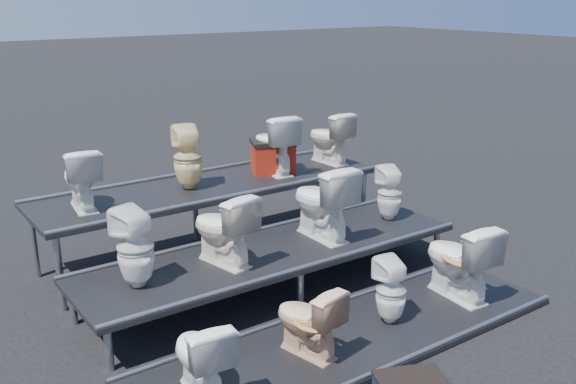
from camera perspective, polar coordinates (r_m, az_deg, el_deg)
ground at (r=6.94m, az=-1.27°, el=-8.65°), size 80.00×80.00×0.00m
tier_front at (r=6.02m, az=5.82°, el=-12.79°), size 4.20×1.20×0.06m
tier_mid at (r=6.84m, az=-1.29°, el=-6.92°), size 4.20×1.20×0.46m
tier_back at (r=7.81m, az=-6.63°, el=-2.32°), size 4.20×1.20×0.86m
toilet_0 at (r=5.08m, az=-7.75°, el=-14.25°), size 0.43×0.68×0.66m
toilet_1 at (r=5.55m, az=1.77°, el=-11.29°), size 0.48×0.69×0.64m
toilet_2 at (r=6.13m, az=9.15°, el=-8.66°), size 0.33×0.33×0.64m
toilet_3 at (r=6.73m, az=14.94°, el=-5.80°), size 0.52×0.83×0.81m
toilet_4 at (r=5.97m, az=-13.42°, el=-4.84°), size 0.41×0.42×0.75m
toilet_5 at (r=6.33m, az=-5.82°, el=-3.23°), size 0.54×0.78×0.73m
toilet_6 at (r=6.96m, az=3.04°, el=-0.82°), size 0.48×0.82×0.83m
toilet_7 at (r=7.63m, az=9.02°, el=-0.10°), size 0.37×0.37×0.64m
toilet_8 at (r=7.02m, az=-17.93°, el=1.18°), size 0.45×0.69×0.66m
toilet_9 at (r=7.44m, az=-8.90°, el=3.04°), size 0.41×0.41×0.74m
toilet_10 at (r=8.02m, az=-1.27°, el=4.32°), size 0.49×0.77×0.75m
toilet_11 at (r=8.54m, az=3.69°, el=4.88°), size 0.41×0.69×0.69m
red_crate at (r=8.09m, az=-1.35°, el=3.04°), size 0.63×0.58×0.37m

